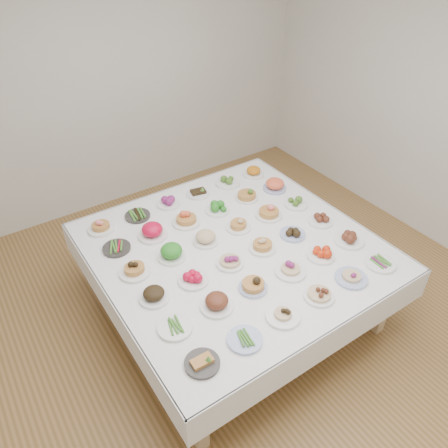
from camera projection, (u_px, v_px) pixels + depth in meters
room_envelope at (242, 135)px, 2.77m from camera, size 5.02×5.02×2.81m
display_table at (234, 252)px, 3.62m from camera, size 2.18×2.18×0.75m
dish_0 at (202, 361)px, 2.65m from camera, size 0.22×0.22×0.09m
dish_1 at (245, 339)px, 2.80m from camera, size 0.23×0.23×0.05m
dish_2 at (283, 313)px, 2.94m from camera, size 0.23×0.23×0.11m
dish_3 at (320, 292)px, 3.08m from camera, size 0.22×0.22×0.12m
dish_4 at (352, 275)px, 3.23m from camera, size 0.24×0.24×0.11m
dish_5 at (380, 262)px, 3.38m from camera, size 0.24×0.24×0.05m
dish_6 at (175, 327)px, 2.88m from camera, size 0.23×0.23×0.05m
dish_7 at (217, 302)px, 3.01m from camera, size 0.23×0.23×0.12m
dish_8 at (253, 284)px, 3.15m from camera, size 0.21×0.21×0.12m
dish_9 at (291, 266)px, 3.28m from camera, size 0.24×0.24×0.14m
dish_10 at (321, 252)px, 3.44m from camera, size 0.22×0.22×0.10m
dish_11 at (350, 237)px, 3.59m from camera, size 0.24×0.24×0.12m
dish_12 at (154, 293)px, 3.07m from camera, size 0.21×0.21×0.12m
dish_13 at (193, 277)px, 3.22m from camera, size 0.23×0.23×0.10m
dish_14 at (230, 259)px, 3.36m from camera, size 0.21×0.21×0.12m
dish_15 at (262, 244)px, 3.51m from camera, size 0.22×0.22×0.12m
dish_16 at (293, 232)px, 3.66m from camera, size 0.21×0.21×0.09m
dish_17 at (321, 219)px, 3.81m from camera, size 0.21×0.21×0.09m
dish_18 at (134, 267)px, 3.28m from camera, size 0.24×0.24×0.13m
dish_19 at (171, 252)px, 3.42m from camera, size 0.22×0.22×0.13m
dish_20 at (206, 237)px, 3.58m from camera, size 0.21×0.21×0.12m
dish_21 at (238, 223)px, 3.73m from camera, size 0.22×0.21×0.13m
dish_22 at (269, 209)px, 3.86m from camera, size 0.26×0.25×0.15m
dish_23 at (296, 202)px, 4.02m from camera, size 0.21×0.21×0.10m
dish_24 at (117, 248)px, 3.53m from camera, size 0.22×0.22×0.05m
dish_25 at (152, 230)px, 3.64m from camera, size 0.24×0.24×0.14m
dish_26 at (186, 217)px, 3.78m from camera, size 0.25×0.24×0.15m
dish_27 at (218, 207)px, 3.94m from camera, size 0.22×0.22×0.11m
dish_28 at (247, 193)px, 4.09m from camera, size 0.21×0.21×0.14m
dish_29 at (275, 184)px, 4.23m from camera, size 0.22×0.22×0.13m
dish_30 at (100, 225)px, 3.71m from camera, size 0.22×0.22×0.13m
dish_31 at (137, 215)px, 3.88m from camera, size 0.22×0.22×0.06m
dish_32 at (169, 201)px, 4.02m from camera, size 0.21×0.21×0.10m
dish_33 at (198, 192)px, 4.17m from camera, size 0.22×0.22×0.09m
dish_34 at (228, 180)px, 4.32m from camera, size 0.24×0.24×0.10m
dish_35 at (254, 171)px, 4.45m from camera, size 0.21×0.21×0.11m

